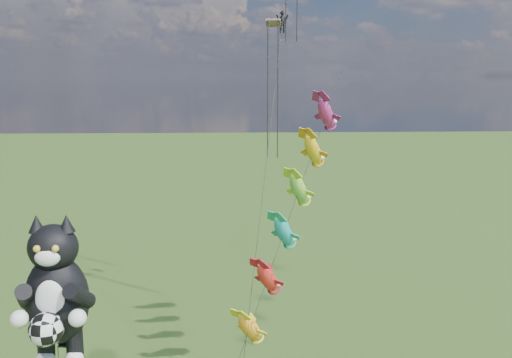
{
  "coord_description": "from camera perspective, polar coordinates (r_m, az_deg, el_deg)",
  "views": [
    {
      "loc": [
        8.02,
        -23.96,
        17.03
      ],
      "look_at": [
        9.51,
        8.51,
        11.14
      ],
      "focal_mm": 40.0,
      "sensor_mm": 36.0,
      "label": 1
    }
  ],
  "objects": [
    {
      "name": "fish_windsock_rig",
      "position": [
        30.5,
        3.56,
        -3.25
      ],
      "size": [
        8.71,
        13.51,
        17.65
      ],
      "rotation": [
        0.0,
        0.0,
        -0.25
      ],
      "color": "brown",
      "rests_on": "ground"
    },
    {
      "name": "cat_kite_rig",
      "position": [
        23.92,
        -19.43,
        -10.51
      ],
      "size": [
        2.93,
        4.35,
        11.82
      ],
      "rotation": [
        0.0,
        0.0,
        0.26
      ],
      "color": "brown",
      "rests_on": "ground"
    },
    {
      "name": "parafoil_rig",
      "position": [
        38.52,
        2.58,
        15.35
      ],
      "size": [
        5.08,
        17.13,
        27.69
      ],
      "rotation": [
        0.0,
        0.0,
        -0.16
      ],
      "color": "brown",
      "rests_on": "ground"
    }
  ]
}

